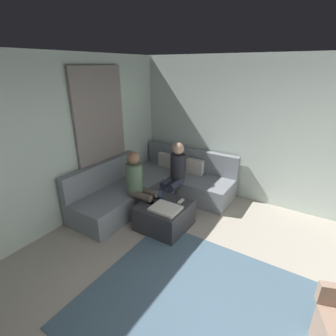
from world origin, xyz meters
The scene contains 12 objects.
ground_plane centered at (0.00, 0.00, -0.05)m, with size 6.00×6.00×0.10m, color #B2A899.
wall_back centered at (0.00, 2.94, 1.35)m, with size 6.00×0.12×2.70m, color silver.
wall_left centered at (-2.94, 0.00, 1.35)m, with size 0.12×6.00×2.70m, color silver.
curtain_panel centered at (-2.84, 1.30, 1.25)m, with size 0.06×1.10×2.50m, color gray.
area_rug centered at (-0.20, 0.10, 0.01)m, with size 2.60×2.20×0.01m, color slate.
sectional_couch centered at (-2.08, 1.88, 0.28)m, with size 2.10×2.55×0.87m.
ottoman centered at (-1.41, 1.17, 0.21)m, with size 0.76×0.76×0.42m, color #333338.
folded_blanket centered at (-1.31, 1.05, 0.44)m, with size 0.44×0.36×0.04m, color white.
coffee_mug centered at (-1.63, 1.35, 0.47)m, with size 0.08×0.08×0.10m, color #334C72.
game_remote centered at (-1.23, 1.39, 0.43)m, with size 0.05×0.15×0.02m, color white.
person_on_couch_back centered at (-1.67, 1.93, 0.66)m, with size 0.30×0.60×1.20m.
person_on_couch_side centered at (-1.93, 1.20, 0.66)m, with size 0.60×0.30×1.20m.
Camera 1 is at (0.56, -1.80, 2.50)m, focal length 27.15 mm.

